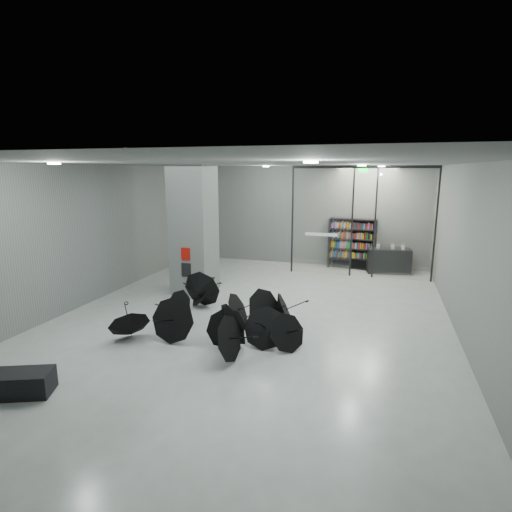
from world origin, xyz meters
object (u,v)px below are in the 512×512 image
(bookshelf, at_px, (352,244))
(shop_counter, at_px, (389,261))
(bench, at_px, (13,384))
(column, at_px, (194,230))
(umbrella_cluster, at_px, (219,320))

(bookshelf, height_order, shop_counter, bookshelf)
(bench, distance_m, shop_counter, 12.68)
(column, height_order, bookshelf, column)
(shop_counter, height_order, umbrella_cluster, umbrella_cluster)
(column, distance_m, shop_counter, 7.55)
(bookshelf, relative_size, shop_counter, 1.27)
(bench, height_order, umbrella_cluster, umbrella_cluster)
(column, height_order, shop_counter, column)
(column, relative_size, bench, 3.12)
(bookshelf, bearing_deg, column, -125.57)
(bench, bearing_deg, column, 64.34)
(bench, bearing_deg, shop_counter, 37.38)
(umbrella_cluster, bearing_deg, column, 124.67)
(shop_counter, bearing_deg, bench, -129.30)
(bench, distance_m, bookshelf, 12.41)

